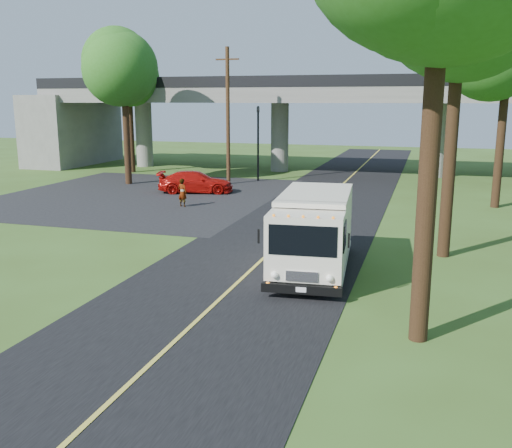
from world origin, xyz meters
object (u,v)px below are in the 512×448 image
at_px(traffic_signal, 258,135).
at_px(step_van, 314,230).
at_px(tree_left_lot, 125,64).
at_px(tree_left_far, 130,75).
at_px(red_sedan, 196,182).
at_px(pedestrian, 182,193).
at_px(utility_pole, 228,116).

distance_m(traffic_signal, step_van, 21.83).
xyz_separation_m(tree_left_lot, step_van, (15.78, -16.08, -6.50)).
bearing_deg(tree_left_far, traffic_signal, -9.65).
height_order(traffic_signal, red_sedan, traffic_signal).
bearing_deg(red_sedan, pedestrian, 178.71).
relative_size(utility_pole, red_sedan, 1.97).
xyz_separation_m(utility_pole, step_van, (9.49, -18.24, -3.19)).
xyz_separation_m(red_sedan, pedestrian, (1.17, -4.62, 0.10)).
bearing_deg(tree_left_far, tree_left_lot, -63.43).
bearing_deg(red_sedan, tree_left_lot, 55.49).
xyz_separation_m(tree_left_far, step_van, (18.78, -22.08, -6.04)).
xyz_separation_m(tree_left_far, pedestrian, (9.79, -12.54, -6.69)).
distance_m(utility_pole, pedestrian, 9.53).
distance_m(step_van, pedestrian, 13.12).
bearing_deg(pedestrian, utility_pole, -71.24).
bearing_deg(pedestrian, step_van, 148.87).
xyz_separation_m(traffic_signal, pedestrian, (-1.01, -10.71, -2.44)).
xyz_separation_m(traffic_signal, utility_pole, (-1.50, -2.00, 1.40)).
xyz_separation_m(traffic_signal, tree_left_lot, (-7.79, -4.16, 4.70)).
height_order(tree_left_lot, red_sedan, tree_left_lot).
distance_m(tree_left_lot, pedestrian, 11.83).
bearing_deg(traffic_signal, red_sedan, -109.70).
height_order(red_sedan, pedestrian, pedestrian).
relative_size(utility_pole, step_van, 1.42).
xyz_separation_m(tree_left_lot, tree_left_far, (-3.00, 6.00, -0.45)).
bearing_deg(utility_pole, traffic_signal, 53.13).
relative_size(tree_left_lot, red_sedan, 2.29).
height_order(utility_pole, tree_left_far, tree_left_far).
distance_m(tree_left_lot, step_van, 23.45).
height_order(traffic_signal, pedestrian, traffic_signal).
bearing_deg(tree_left_far, pedestrian, -52.04).
height_order(traffic_signal, tree_left_far, tree_left_far).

